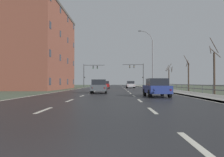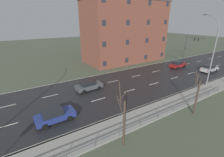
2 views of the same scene
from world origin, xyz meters
name	(u,v)px [view 1 (image 1 of 2)]	position (x,y,z in m)	size (l,w,h in m)	color
ground_plane	(113,88)	(0.00, 48.00, -0.06)	(160.00, 160.00, 0.12)	#4C5642
road_asphalt_strip	(114,87)	(0.00, 60.00, 0.01)	(14.00, 120.00, 0.03)	#232326
sidewalk_right	(145,87)	(8.43, 60.00, 0.06)	(3.00, 120.00, 0.12)	gray
guardrail	(202,87)	(9.85, 21.93, 0.71)	(0.07, 36.63, 1.00)	#515459
street_lamp_midground	(152,60)	(7.41, 41.12, 5.44)	(2.82, 0.24, 11.18)	slate
traffic_signal_right	(138,71)	(6.51, 59.20, 4.39)	(5.69, 0.36, 6.35)	#38383A
traffic_signal_left	(89,71)	(-6.53, 57.31, 4.19)	(5.52, 0.36, 6.06)	#38383A
car_far_right	(99,86)	(-1.25, 23.81, 0.80)	(1.96, 4.17, 1.57)	#474C51
car_near_right	(130,84)	(3.84, 48.97, 0.80)	(1.89, 4.13, 1.57)	#B7B7BC
car_distant	(157,87)	(4.22, 17.34, 0.80)	(1.97, 4.17, 1.57)	navy
car_mid_centre	(105,85)	(-1.68, 46.03, 0.80)	(1.95, 4.16, 1.57)	maroon
brick_building	(37,49)	(-14.22, 40.16, 7.54)	(10.44, 20.85, 15.05)	brown
bare_tree_near	(214,71)	(10.93, 21.55, 2.45)	(1.00, 1.06, 5.90)	#423328
bare_tree_mid	(188,75)	(11.33, 31.44, 2.38)	(0.77, 1.06, 5.30)	#423328
bare_tree_far	(169,77)	(11.17, 43.28, 2.32)	(1.43, 1.49, 5.07)	#423328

